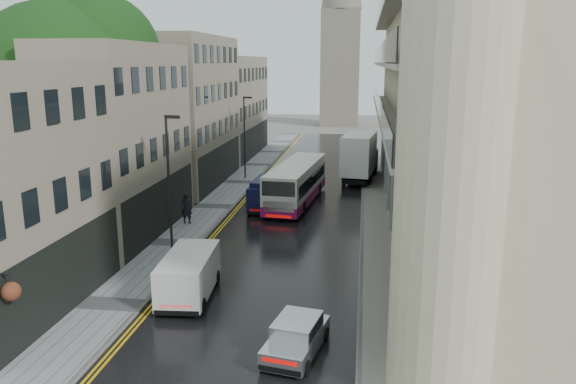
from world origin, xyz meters
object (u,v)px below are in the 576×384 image
(tree_far, at_px, (152,111))
(lamp_post_near, at_px, (169,187))
(lamp_post_far, at_px, (244,138))
(pedestrian, at_px, (187,208))
(silver_hatchback, at_px, (265,349))
(tree_near, at_px, (62,118))
(white_lorry, at_px, (344,160))
(cream_bus, at_px, (271,192))
(navy_van, at_px, (249,198))
(white_van, at_px, (158,289))

(tree_far, height_order, lamp_post_near, tree_far)
(lamp_post_far, bearing_deg, lamp_post_near, -76.17)
(tree_far, distance_m, lamp_post_near, 17.25)
(tree_far, bearing_deg, pedestrian, -59.85)
(silver_hatchback, bearing_deg, tree_near, 147.96)
(tree_near, height_order, tree_far, tree_near)
(silver_hatchback, bearing_deg, white_lorry, 98.14)
(cream_bus, xyz_separation_m, lamp_post_near, (-3.78, -9.41, 2.31))
(pedestrian, distance_m, lamp_post_near, 6.38)
(tree_far, xyz_separation_m, lamp_post_near, (6.78, -15.67, -2.45))
(navy_van, height_order, lamp_post_near, lamp_post_near)
(white_van, bearing_deg, tree_near, 129.31)
(cream_bus, distance_m, white_van, 16.28)
(cream_bus, bearing_deg, navy_van, -148.42)
(cream_bus, height_order, lamp_post_near, lamp_post_near)
(tree_near, bearing_deg, white_van, -46.72)
(cream_bus, distance_m, white_lorry, 10.88)
(silver_hatchback, relative_size, lamp_post_far, 0.50)
(lamp_post_near, bearing_deg, cream_bus, 79.33)
(tree_near, xyz_separation_m, white_lorry, (15.43, 16.59, -4.86))
(silver_hatchback, bearing_deg, pedestrian, 127.04)
(white_van, height_order, lamp_post_far, lamp_post_far)
(tree_far, bearing_deg, silver_hatchback, -62.40)
(tree_far, distance_m, white_lorry, 16.10)
(white_lorry, distance_m, lamp_post_near, 21.06)
(cream_bus, relative_size, pedestrian, 5.34)
(lamp_post_near, bearing_deg, tree_far, 124.60)
(pedestrian, bearing_deg, tree_far, -54.43)
(pedestrian, bearing_deg, lamp_post_far, -87.37)
(white_lorry, distance_m, silver_hatchback, 29.69)
(tree_far, relative_size, navy_van, 2.79)
(lamp_post_near, bearing_deg, white_lorry, 77.76)
(navy_van, bearing_deg, lamp_post_near, -103.32)
(lamp_post_near, xyz_separation_m, lamp_post_far, (-0.30, 20.09, -0.13))
(tree_near, height_order, navy_van, tree_near)
(white_van, xyz_separation_m, pedestrian, (-2.78, 12.46, 0.08))
(tree_far, relative_size, lamp_post_near, 1.70)
(white_van, bearing_deg, lamp_post_near, 100.84)
(white_van, bearing_deg, white_lorry, 71.86)
(tree_far, xyz_separation_m, white_lorry, (15.13, 3.59, -4.15))
(tree_far, bearing_deg, lamp_post_far, 34.26)
(white_van, relative_size, pedestrian, 2.25)
(silver_hatchback, height_order, pedestrian, pedestrian)
(white_lorry, distance_m, navy_van, 12.11)
(white_lorry, relative_size, pedestrian, 3.95)
(navy_van, height_order, pedestrian, navy_van)
(tree_near, relative_size, white_lorry, 1.77)
(white_lorry, xyz_separation_m, pedestrian, (-9.35, -13.55, -0.97))
(tree_far, height_order, white_van, tree_far)
(cream_bus, height_order, white_van, cream_bus)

